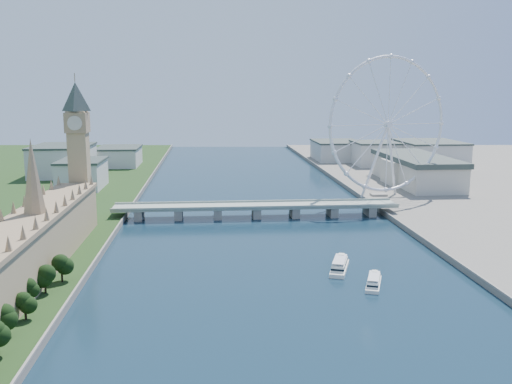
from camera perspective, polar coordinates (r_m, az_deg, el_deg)
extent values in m
cube|color=tan|center=(326.22, -21.02, -4.79)|extent=(24.00, 200.00, 28.00)
cone|color=#937A59|center=(319.31, -21.43, 1.48)|extent=(12.00, 12.00, 40.00)
cube|color=tan|center=(424.22, -17.23, 2.33)|extent=(13.00, 13.00, 80.00)
cube|color=#937A59|center=(421.35, -17.46, 6.64)|extent=(15.00, 15.00, 14.00)
pyramid|color=#2D3833|center=(420.82, -17.66, 10.45)|extent=(20.02, 20.02, 20.00)
cube|color=gray|center=(443.03, 0.03, -1.43)|extent=(220.00, 22.00, 2.00)
cube|color=gray|center=(445.81, -11.59, -2.19)|extent=(6.00, 20.00, 7.50)
cube|color=gray|center=(443.19, -7.73, -2.14)|extent=(6.00, 20.00, 7.50)
cube|color=gray|center=(442.58, -3.85, -2.09)|extent=(6.00, 20.00, 7.50)
cube|color=gray|center=(444.01, 0.03, -2.03)|extent=(6.00, 20.00, 7.50)
cube|color=gray|center=(447.44, 3.86, -1.96)|extent=(6.00, 20.00, 7.50)
cube|color=gray|center=(452.85, 7.62, -1.88)|extent=(6.00, 20.00, 7.50)
cube|color=gray|center=(460.15, 11.27, -1.79)|extent=(6.00, 20.00, 7.50)
torus|color=silver|center=(512.80, 13.08, 6.59)|extent=(113.60, 39.12, 118.60)
cylinder|color=silver|center=(512.80, 13.08, 6.59)|extent=(7.25, 6.61, 6.00)
cube|color=gray|center=(528.86, 12.16, -0.26)|extent=(14.00, 10.00, 2.00)
cube|color=beige|center=(581.76, -17.00, 1.65)|extent=(40.00, 60.00, 26.00)
cube|color=beige|center=(677.39, -18.74, 2.95)|extent=(60.00, 80.00, 32.00)
cube|color=beige|center=(746.04, -13.52, 3.43)|extent=(50.00, 70.00, 22.00)
cube|color=beige|center=(748.93, 12.08, 3.74)|extent=(60.00, 60.00, 28.00)
cube|color=beige|center=(749.77, 16.93, 3.61)|extent=(70.00, 90.00, 30.00)
cube|color=beige|center=(796.65, 8.08, 4.09)|extent=(60.00, 80.00, 24.00)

